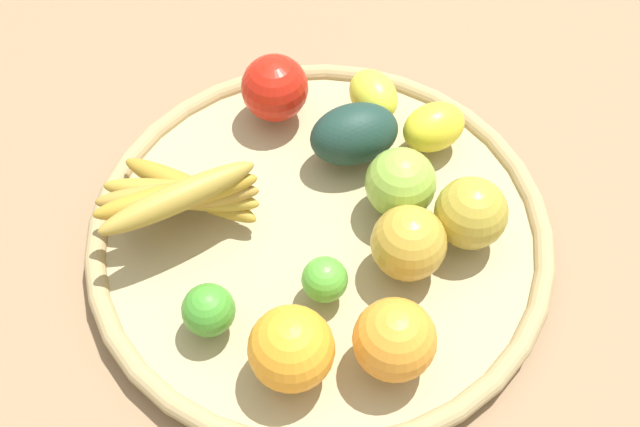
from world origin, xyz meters
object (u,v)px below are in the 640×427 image
Objects in this scene: banana_bunch at (180,195)px; apple_0 at (275,88)px; lime_0 at (325,280)px; apple_1 at (409,243)px; avocado at (354,134)px; lemon_1 at (434,127)px; orange_0 at (291,349)px; lime_1 at (209,310)px; apple_3 at (401,183)px; lemon_0 at (373,95)px; apple_2 at (471,213)px; orange_1 at (395,340)px.

apple_0 is (0.15, 0.08, -0.00)m from banana_bunch.
banana_bunch is 0.16m from lime_0.
avocado is at bearing 76.85° from apple_1.
orange_0 reaches higher than lemon_1.
apple_3 is at bearing 5.08° from lime_1.
lime_0 is at bearing 37.74° from orange_0.
banana_bunch is 0.17m from apple_0.
apple_0 is at bearing 132.60° from lemon_1.
orange_0 is at bearing -62.55° from lime_1.
orange_0 reaches higher than apple_0.
banana_bunch is 0.22m from apple_1.
apple_1 is at bearing 13.51° from orange_0.
apple_0 reaches higher than lemon_1.
lemon_0 is 0.08m from lemon_1.
apple_3 is at bearing 21.71° from lime_0.
lime_0 is at bearing -132.44° from avocado.
orange_0 is (-0.18, -0.10, 0.00)m from apple_3.
apple_2 is at bearing -2.81° from apple_1.
lime_0 is (-0.19, -0.09, -0.00)m from lemon_1.
apple_1 is 0.07m from apple_3.
orange_1 is 1.03× the size of apple_3.
apple_0 is at bearing 148.40° from lemon_0.
apple_3 is 0.13m from lemon_0.
lemon_0 is 1.52× the size of lime_0.
apple_1 is (0.07, 0.07, -0.00)m from orange_1.
apple_3 is 0.18m from apple_0.
apple_2 is (0.08, -0.24, -0.00)m from apple_0.
banana_bunch is 0.25m from orange_1.
banana_bunch is 2.24× the size of apple_1.
apple_0 is 1.67× the size of lime_0.
orange_0 reaches higher than lime_1.
orange_0 is (0.04, -0.08, 0.01)m from lime_1.
lime_1 is at bearing -155.80° from avocado.
lime_1 is at bearing -152.83° from lemon_0.
lemon_1 is 0.30m from orange_0.
lime_0 is (-0.12, -0.05, -0.01)m from apple_3.
orange_0 is 1.73× the size of lime_0.
lime_1 is 0.26m from apple_2.
apple_0 is (0.18, 0.19, 0.01)m from lime_1.
apple_3 is at bearing -88.81° from avocado.
lemon_0 is (0.05, 0.12, -0.01)m from apple_3.
banana_bunch is 0.24m from lemon_0.
apple_0 is (-0.09, 0.06, 0.01)m from lemon_0.
banana_bunch reaches higher than orange_1.
apple_3 is 1.63× the size of lime_0.
orange_1 and apple_0 have the same top height.
lemon_1 is at bearing 25.90° from lime_0.
apple_0 is (-0.04, 0.10, 0.00)m from avocado.
orange_1 reaches higher than lime_1.
lemon_1 is (0.03, -0.07, 0.00)m from lemon_0.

